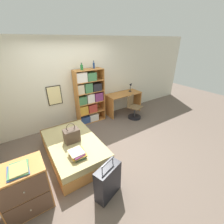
% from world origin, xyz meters
% --- Properties ---
extents(ground_plane, '(14.00, 14.00, 0.00)m').
position_xyz_m(ground_plane, '(0.00, 0.00, 0.00)').
color(ground_plane, '#66564C').
extents(wall_back, '(10.00, 0.09, 2.60)m').
position_xyz_m(wall_back, '(-0.00, 1.53, 1.30)').
color(wall_back, beige).
rests_on(wall_back, ground_plane).
extents(bed, '(1.09, 1.81, 0.40)m').
position_xyz_m(bed, '(-0.63, 0.02, 0.20)').
color(bed, '#B77538').
rests_on(bed, ground_plane).
extents(handbag, '(0.33, 0.22, 0.47)m').
position_xyz_m(handbag, '(-0.64, 0.01, 0.56)').
color(handbag, '#47382D').
rests_on(handbag, bed).
extents(book_stack_on_bed, '(0.32, 0.36, 0.12)m').
position_xyz_m(book_stack_on_bed, '(-0.73, -0.52, 0.46)').
color(book_stack_on_bed, '#427A4C').
rests_on(book_stack_on_bed, bed).
extents(suitcase, '(0.53, 0.36, 0.77)m').
position_xyz_m(suitcase, '(-0.50, -1.29, 0.32)').
color(suitcase, black).
rests_on(suitcase, ground_plane).
extents(dresser, '(0.66, 0.52, 0.83)m').
position_xyz_m(dresser, '(-1.68, -0.75, 0.42)').
color(dresser, '#B77538').
rests_on(dresser, ground_plane).
extents(magazine_pile_on_dresser, '(0.30, 0.35, 0.04)m').
position_xyz_m(magazine_pile_on_dresser, '(-1.67, -0.80, 0.85)').
color(magazine_pile_on_dresser, '#334C84').
rests_on(magazine_pile_on_dresser, dresser).
extents(bookcase, '(0.90, 0.35, 1.71)m').
position_xyz_m(bookcase, '(0.41, 1.30, 0.85)').
color(bookcase, '#B77538').
rests_on(bookcase, ground_plane).
extents(bottle_green, '(0.08, 0.08, 0.20)m').
position_xyz_m(bottle_green, '(0.27, 1.28, 1.78)').
color(bottle_green, '#1E6B2D').
rests_on(bottle_green, bookcase).
extents(bottle_brown, '(0.06, 0.06, 0.23)m').
position_xyz_m(bottle_brown, '(0.67, 1.32, 1.80)').
color(bottle_brown, navy).
rests_on(bottle_brown, bookcase).
extents(desk, '(1.28, 0.56, 0.76)m').
position_xyz_m(desk, '(1.75, 1.21, 0.53)').
color(desk, '#B77538').
rests_on(desk, ground_plane).
extents(desk_lamp, '(0.15, 0.11, 0.34)m').
position_xyz_m(desk_lamp, '(2.10, 1.25, 0.97)').
color(desk_lamp, black).
rests_on(desk_lamp, desk).
extents(desk_chair, '(0.53, 0.53, 0.79)m').
position_xyz_m(desk_chair, '(1.80, 0.68, 0.25)').
color(desk_chair, black).
rests_on(desk_chair, ground_plane).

